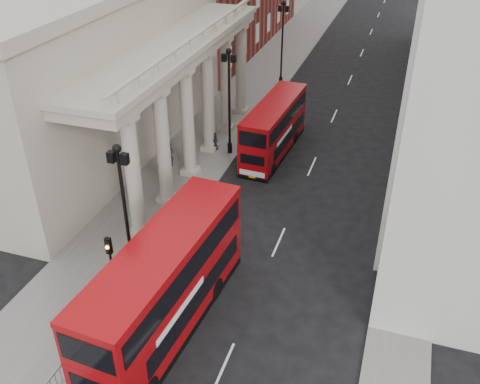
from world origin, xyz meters
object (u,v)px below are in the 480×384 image
Objects in this scene: traffic_light at (111,260)px; pedestrian_a at (170,155)px; lamp_post_south at (125,207)px; lamp_post_mid at (229,95)px; bus_far at (274,127)px; pedestrian_b at (162,168)px; pedestrian_c at (214,141)px; lamp_post_north at (282,38)px; bus_near at (166,284)px.

traffic_light is 2.43× the size of pedestrian_a.
lamp_post_south is 1.00× the size of lamp_post_mid.
bus_far is 5.55× the size of pedestrian_b.
bus_far is at bearing 79.57° from lamp_post_south.
lamp_post_mid reaches higher than bus_far.
traffic_light is 2.79× the size of pedestrian_c.
pedestrian_c is at bearing -104.50° from pedestrian_b.
pedestrian_c is at bearing 58.01° from pedestrian_a.
lamp_post_mid is 4.71× the size of pedestrian_b.
pedestrian_a is 1.15× the size of pedestrian_c.
pedestrian_a is 2.08m from pedestrian_b.
pedestrian_a is (-3.60, -19.34, -3.91)m from lamp_post_north.
pedestrian_b is (-3.26, -21.39, -3.91)m from lamp_post_north.
bus_near is 19.65m from bus_far.
traffic_light is 15.28m from pedestrian_a.
lamp_post_south reaches higher than bus_near.
pedestrian_a is (-3.60, 12.66, -3.91)m from lamp_post_south.
pedestrian_b is at bearing 120.55° from bus_near.
lamp_post_mid is 16.00m from lamp_post_north.
lamp_post_north is 0.85× the size of bus_far.
traffic_light is at bearing -89.68° from lamp_post_mid.
bus_near reaches higher than bus_far.
bus_near is 14.51m from pedestrian_b.
lamp_post_mid and lamp_post_north have the same top height.
lamp_post_north is at bearing 90.00° from lamp_post_mid.
pedestrian_a is at bearing -142.04° from bus_far.
bus_near is 16.50m from pedestrian_a.
lamp_post_mid reaches higher than traffic_light.
lamp_post_mid is 18.71m from bus_near.
lamp_post_north is 16.53m from pedestrian_c.
lamp_post_south is at bearing 147.92° from bus_near.
pedestrian_a is at bearing 118.45° from bus_near.
lamp_post_mid reaches higher than bus_near.
lamp_post_north is 15.26m from bus_far.
pedestrian_a is (-6.79, -4.67, -1.18)m from bus_far.
lamp_post_south is at bearing -90.00° from lamp_post_mid.
pedestrian_c is (1.96, 5.41, -0.11)m from pedestrian_b.
lamp_post_mid is at bearing 45.35° from pedestrian_a.
traffic_light reaches higher than pedestrian_c.
pedestrian_a is 4.07m from pedestrian_c.
pedestrian_a is at bearing -100.55° from lamp_post_north.
traffic_light is at bearing 110.34° from pedestrian_b.
lamp_post_north is 4.71× the size of pedestrian_b.
pedestrian_b is (-3.26, -5.39, -3.91)m from lamp_post_mid.
traffic_light is at bearing -65.35° from pedestrian_c.
bus_near is 1.22× the size of bus_far.
lamp_post_mid is 7.41m from pedestrian_b.
lamp_post_north is at bearing 99.42° from bus_near.
traffic_light is at bearing -87.16° from lamp_post_south.
pedestrian_a is (-6.74, 14.97, -1.66)m from bus_near.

